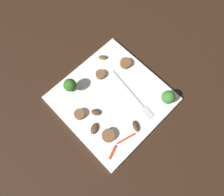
# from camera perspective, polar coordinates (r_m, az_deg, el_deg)

# --- Properties ---
(ground_plane) EXTENTS (1.40, 1.40, 0.00)m
(ground_plane) POSITION_cam_1_polar(r_m,az_deg,el_deg) (0.58, -0.00, -0.39)
(ground_plane) COLOR black
(plate) EXTENTS (0.28, 0.28, 0.01)m
(plate) POSITION_cam_1_polar(r_m,az_deg,el_deg) (0.57, -0.00, -0.20)
(plate) COLOR white
(plate) RESTS_ON ground_plane
(fork) EXTENTS (0.18, 0.03, 0.00)m
(fork) POSITION_cam_1_polar(r_m,az_deg,el_deg) (0.57, 6.35, 0.23)
(fork) COLOR silver
(fork) RESTS_ON plate
(broccoli_floret_0) EXTENTS (0.04, 0.04, 0.06)m
(broccoli_floret_0) POSITION_cam_1_polar(r_m,az_deg,el_deg) (0.56, -11.86, 3.58)
(broccoli_floret_0) COLOR #347525
(broccoli_floret_0) RESTS_ON plate
(broccoli_floret_1) EXTENTS (0.04, 0.04, 0.05)m
(broccoli_floret_1) POSITION_cam_1_polar(r_m,az_deg,el_deg) (0.56, 15.73, 0.23)
(broccoli_floret_1) COLOR #408630
(broccoli_floret_1) RESTS_ON plate
(sausage_slice_0) EXTENTS (0.03, 0.03, 0.01)m
(sausage_slice_0) POSITION_cam_1_polar(r_m,az_deg,el_deg) (0.59, -3.28, 6.72)
(sausage_slice_0) COLOR brown
(sausage_slice_0) RESTS_ON plate
(sausage_slice_1) EXTENTS (0.04, 0.04, 0.02)m
(sausage_slice_1) POSITION_cam_1_polar(r_m,az_deg,el_deg) (0.53, -1.04, -10.66)
(sausage_slice_1) COLOR brown
(sausage_slice_1) RESTS_ON plate
(sausage_slice_2) EXTENTS (0.04, 0.04, 0.02)m
(sausage_slice_2) POSITION_cam_1_polar(r_m,az_deg,el_deg) (0.61, 3.89, 9.85)
(sausage_slice_2) COLOR brown
(sausage_slice_2) RESTS_ON plate
(sausage_slice_3) EXTENTS (0.04, 0.04, 0.01)m
(sausage_slice_3) POSITION_cam_1_polar(r_m,az_deg,el_deg) (0.55, -9.20, -4.60)
(sausage_slice_3) COLOR brown
(sausage_slice_3) RESTS_ON plate
(mushroom_0) EXTENTS (0.03, 0.03, 0.01)m
(mushroom_0) POSITION_cam_1_polar(r_m,az_deg,el_deg) (0.55, 6.82, -8.00)
(mushroom_0) COLOR #422B19
(mushroom_0) RESTS_ON plate
(mushroom_1) EXTENTS (0.03, 0.03, 0.01)m
(mushroom_1) POSITION_cam_1_polar(r_m,az_deg,el_deg) (0.62, -2.60, 11.48)
(mushroom_1) COLOR brown
(mushroom_1) RESTS_ON plate
(mushroom_2) EXTENTS (0.03, 0.04, 0.01)m
(mushroom_2) POSITION_cam_1_polar(r_m,az_deg,el_deg) (0.54, -5.02, -8.68)
(mushroom_2) COLOR #4C331E
(mushroom_2) RESTS_ON plate
(mushroom_3) EXTENTS (0.03, 0.03, 0.01)m
(mushroom_3) POSITION_cam_1_polar(r_m,az_deg,el_deg) (0.55, -4.62, -4.02)
(mushroom_3) COLOR #4C331E
(mushroom_3) RESTS_ON plate
(pepper_strip_0) EXTENTS (0.02, 0.04, 0.00)m
(pepper_strip_0) POSITION_cam_1_polar(r_m,az_deg,el_deg) (0.54, 0.19, -15.15)
(pepper_strip_0) COLOR red
(pepper_strip_0) RESTS_ON plate
(pepper_strip_1) EXTENTS (0.02, 0.05, 0.00)m
(pepper_strip_1) POSITION_cam_1_polar(r_m,az_deg,el_deg) (0.54, 3.97, -11.50)
(pepper_strip_1) COLOR red
(pepper_strip_1) RESTS_ON plate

